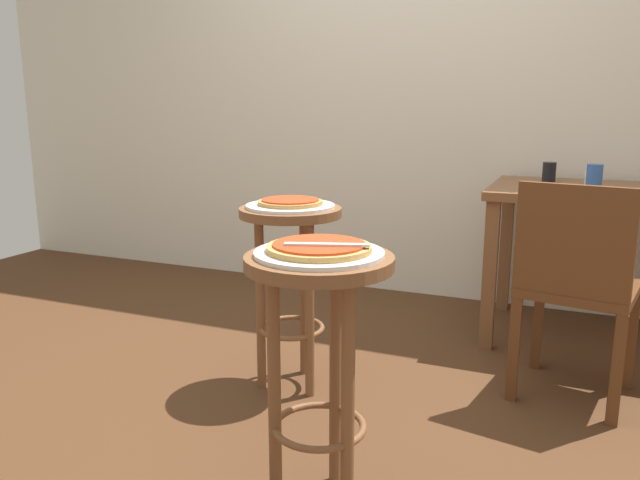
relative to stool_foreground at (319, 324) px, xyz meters
name	(u,v)px	position (x,y,z in m)	size (l,w,h in m)	color
ground_plane	(296,405)	(-0.31, 0.51, -0.54)	(6.00, 6.00, 0.00)	#4C2D19
back_wall	(416,37)	(-0.31, 2.16, 0.96)	(6.00, 0.10, 3.00)	silver
stool_foreground	(319,324)	(0.00, 0.00, 0.00)	(0.40, 0.40, 0.73)	brown
serving_plate_foreground	(319,253)	(0.00, 0.00, 0.20)	(0.34, 0.34, 0.01)	silver
pizza_foreground	(319,247)	(0.00, 0.00, 0.21)	(0.28, 0.28, 0.02)	tan
stool_middle	(291,255)	(-0.41, 0.68, 0.00)	(0.40, 0.40, 0.73)	brown
serving_plate_middle	(290,206)	(-0.41, 0.68, 0.20)	(0.34, 0.34, 0.01)	silver
pizza_middle	(290,202)	(-0.41, 0.68, 0.21)	(0.25, 0.25, 0.02)	#B78442
dining_table	(591,213)	(0.67, 1.70, 0.08)	(0.91, 0.73, 0.74)	brown
cup_near_edge	(594,177)	(0.67, 1.57, 0.26)	(0.07, 0.07, 0.12)	#3360B2
cup_far_edge	(549,172)	(0.47, 1.86, 0.25)	(0.07, 0.07, 0.10)	black
condiment_shaker	(589,179)	(0.65, 1.70, 0.24)	(0.04, 0.04, 0.08)	white
wooden_chair	(576,284)	(0.63, 0.97, -0.08)	(0.47, 0.47, 0.85)	#5B3319
pizza_server_knife	(327,245)	(0.03, -0.02, 0.23)	(0.22, 0.02, 0.01)	silver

